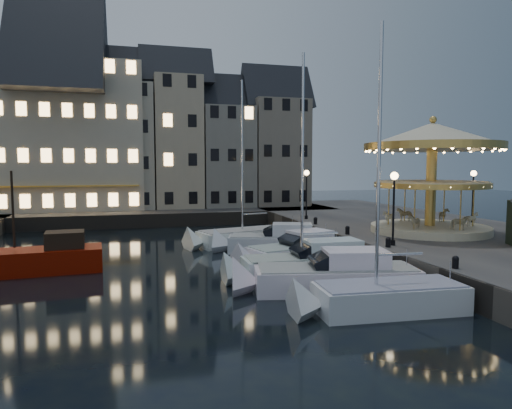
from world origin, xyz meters
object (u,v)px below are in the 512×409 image
object	(u,v)px
motorboat_e	(274,243)
motorboat_a	(376,299)
bollard_b	(388,242)
streetlamp_b	(394,198)
motorboat_b	(327,278)
motorboat_d	(294,254)
carousel	(432,156)
bollard_d	(315,220)
red_fishing_boat	(39,260)
bollard_c	(347,230)
streetlamp_c	(306,187)
motorboat_c	(308,265)
streetlamp_d	(473,189)
bollard_a	(455,262)
motorboat_f	(245,237)

from	to	relation	value
motorboat_e	motorboat_a	bearing A→B (deg)	-89.63
bollard_b	motorboat_a	bearing A→B (deg)	-124.29
streetlamp_b	motorboat_b	size ratio (longest dim) A/B	0.48
motorboat_d	carousel	world-z (taller)	carousel
bollard_d	red_fishing_boat	bearing A→B (deg)	-161.89
streetlamp_b	bollard_c	world-z (taller)	streetlamp_b
streetlamp_c	motorboat_d	xyz separation A→B (m)	(-5.17, -11.26, -3.38)
motorboat_c	bollard_c	bearing A→B (deg)	47.97
red_fishing_boat	streetlamp_b	bearing A→B (deg)	-11.41
bollard_d	motorboat_c	size ratio (longest dim) A/B	0.05
streetlamp_d	motorboat_a	bearing A→B (deg)	-139.37
streetlamp_b	streetlamp_c	world-z (taller)	same
streetlamp_b	carousel	bearing A→B (deg)	36.47
motorboat_b	streetlamp_c	bearing A→B (deg)	71.76
bollard_a	motorboat_e	distance (m)	13.17
motorboat_e	motorboat_d	bearing A→B (deg)	-90.53
bollard_d	motorboat_e	size ratio (longest dim) A/B	0.07
streetlamp_b	red_fishing_boat	xyz separation A→B (m)	(-19.28, 3.89, -3.33)
bollard_a	motorboat_c	distance (m)	7.10
bollard_a	streetlamp_c	bearing A→B (deg)	88.24
streetlamp_b	bollard_b	size ratio (longest dim) A/B	7.32
streetlamp_c	motorboat_d	world-z (taller)	streetlamp_c
streetlamp_b	motorboat_f	world-z (taller)	motorboat_f
streetlamp_c	bollard_a	xyz separation A→B (m)	(-0.60, -19.50, -2.41)
streetlamp_c	carousel	size ratio (longest dim) A/B	0.47
bollard_a	motorboat_f	bearing A→B (deg)	109.97
streetlamp_d	motorboat_e	bearing A→B (deg)	-177.65
motorboat_e	motorboat_f	bearing A→B (deg)	109.10
bollard_d	motorboat_f	distance (m)	5.82
streetlamp_b	streetlamp_c	size ratio (longest dim) A/B	1.00
motorboat_e	carousel	bearing A→B (deg)	-13.32
streetlamp_d	motorboat_e	world-z (taller)	streetlamp_d
motorboat_e	motorboat_b	bearing A→B (deg)	-92.91
streetlamp_c	motorboat_f	size ratio (longest dim) A/B	0.34
streetlamp_c	carousel	world-z (taller)	carousel
motorboat_d	carousel	xyz separation A→B (m)	(10.41, 1.63, 5.83)
streetlamp_d	motorboat_c	world-z (taller)	motorboat_c
motorboat_e	streetlamp_b	bearing A→B (deg)	-50.92
motorboat_f	carousel	world-z (taller)	motorboat_f
motorboat_c	carousel	size ratio (longest dim) A/B	1.29
motorboat_f	streetlamp_c	bearing A→B (deg)	30.93
motorboat_a	motorboat_d	distance (m)	9.27
streetlamp_d	red_fishing_boat	xyz separation A→B (m)	(-30.58, -3.11, -3.33)
streetlamp_d	bollard_d	bearing A→B (deg)	165.85
bollard_d	red_fishing_boat	distance (m)	19.68
motorboat_e	bollard_c	bearing A→B (deg)	-21.91
motorboat_c	motorboat_e	world-z (taller)	motorboat_c
bollard_b	red_fishing_boat	xyz separation A→B (m)	(-18.68, 4.39, -0.91)
bollard_d	motorboat_f	bearing A→B (deg)	-177.17
motorboat_d	motorboat_f	world-z (taller)	motorboat_f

